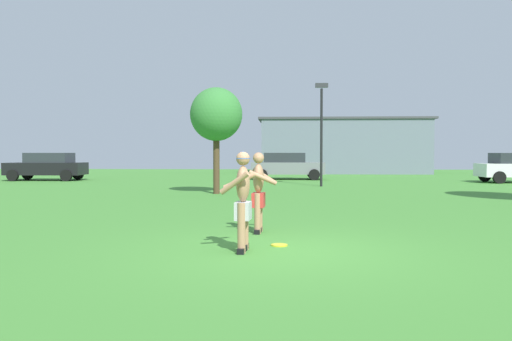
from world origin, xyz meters
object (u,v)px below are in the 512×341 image
object	(u,v)px
player_with_cap	(243,197)
frisbee	(279,245)
car_black_far_end	(47,166)
player_in_red	(259,191)
lamp_post	(321,122)
car_gray_mid_lot	(287,166)
tree_right_field	(216,115)

from	to	relation	value
player_with_cap	frisbee	distance (m)	1.19
car_black_far_end	frisbee	bearing A→B (deg)	-56.12
player_in_red	player_with_cap	bearing A→B (deg)	-95.06
frisbee	player_with_cap	bearing A→B (deg)	-138.20
player_with_cap	lamp_post	size ratio (longest dim) A/B	0.34
player_in_red	frisbee	distance (m)	1.72
frisbee	car_black_far_end	xyz separation A→B (m)	(-13.44, 20.01, 0.81)
frisbee	lamp_post	bearing A→B (deg)	83.09
frisbee	car_black_far_end	distance (m)	24.12
lamp_post	car_gray_mid_lot	bearing A→B (deg)	104.22
player_with_cap	car_gray_mid_lot	world-z (taller)	player_with_cap
player_in_red	tree_right_field	xyz separation A→B (m)	(-2.10, 9.62, 2.21)
player_in_red	frisbee	xyz separation A→B (m)	(0.42, -1.45, -0.84)
player_in_red	car_black_far_end	world-z (taller)	player_in_red
player_in_red	lamp_post	size ratio (longest dim) A/B	0.33
player_with_cap	car_black_far_end	size ratio (longest dim) A/B	0.38
player_with_cap	tree_right_field	xyz separation A→B (m)	(-1.92, 11.60, 2.17)
frisbee	car_black_far_end	size ratio (longest dim) A/B	0.07
player_in_red	car_black_far_end	bearing A→B (deg)	125.03
player_in_red	car_black_far_end	size ratio (longest dim) A/B	0.37
player_with_cap	car_gray_mid_lot	xyz separation A→B (m)	(0.92, 22.33, -0.07)
lamp_post	player_with_cap	bearing A→B (deg)	-98.77
player_in_red	tree_right_field	world-z (taller)	tree_right_field
player_with_cap	frisbee	bearing A→B (deg)	41.80
lamp_post	frisbee	bearing A→B (deg)	-96.91
lamp_post	tree_right_field	distance (m)	6.32
car_gray_mid_lot	tree_right_field	bearing A→B (deg)	-104.84
frisbee	car_gray_mid_lot	distance (m)	21.81
player_with_cap	tree_right_field	bearing A→B (deg)	99.40
car_gray_mid_lot	car_black_far_end	xyz separation A→B (m)	(-13.76, -1.78, 0.00)
car_black_far_end	car_gray_mid_lot	bearing A→B (deg)	7.38
car_gray_mid_lot	lamp_post	bearing A→B (deg)	-75.78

